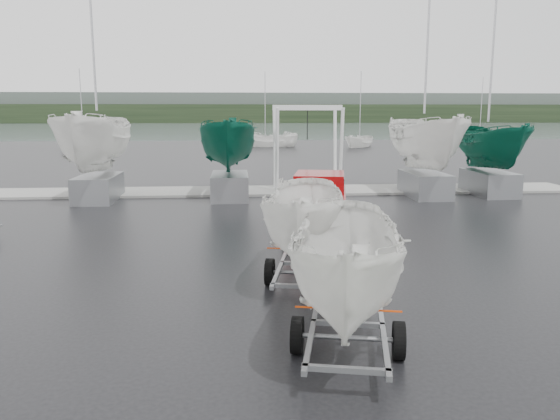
{
  "coord_description": "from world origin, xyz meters",
  "views": [
    {
      "loc": [
        -1.43,
        -12.99,
        3.84
      ],
      "look_at": [
        -0.27,
        1.49,
        1.2
      ],
      "focal_mm": 35.0,
      "sensor_mm": 36.0,
      "label": 1
    }
  ],
  "objects_px": {
    "pickup_truck": "(319,200)",
    "trailer_hitched": "(307,158)",
    "boat_hoist": "(307,136)",
    "trailer_parked": "(351,178)"
  },
  "relations": [
    {
      "from": "trailer_parked",
      "to": "boat_hoist",
      "type": "relative_size",
      "value": 1.26
    },
    {
      "from": "pickup_truck",
      "to": "trailer_hitched",
      "type": "relative_size",
      "value": 1.05
    },
    {
      "from": "trailer_hitched",
      "to": "boat_hoist",
      "type": "xyz_separation_m",
      "value": [
        1.86,
        14.22,
        -0.17
      ]
    },
    {
      "from": "boat_hoist",
      "to": "trailer_hitched",
      "type": "bearing_deg",
      "value": -97.44
    },
    {
      "from": "pickup_truck",
      "to": "trailer_hitched",
      "type": "distance_m",
      "value": 6.4
    },
    {
      "from": "boat_hoist",
      "to": "trailer_parked",
      "type": "bearing_deg",
      "value": -95.25
    },
    {
      "from": "trailer_parked",
      "to": "trailer_hitched",
      "type": "bearing_deg",
      "value": 105.83
    },
    {
      "from": "trailer_hitched",
      "to": "trailer_parked",
      "type": "bearing_deg",
      "value": -75.18
    },
    {
      "from": "trailer_parked",
      "to": "boat_hoist",
      "type": "xyz_separation_m",
      "value": [
        1.63,
        17.77,
        -0.15
      ]
    },
    {
      "from": "boat_hoist",
      "to": "pickup_truck",
      "type": "bearing_deg",
      "value": -94.67
    }
  ]
}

